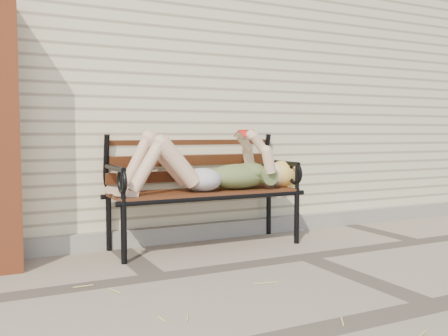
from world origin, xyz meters
TOP-DOWN VIEW (x-y plane):
  - ground at (0.00, 0.00)m, footprint 80.00×80.00m
  - house_wall at (0.00, 3.00)m, footprint 8.00×4.00m
  - foundation_strip at (0.00, 0.97)m, footprint 8.00×0.10m
  - garden_bench at (-0.57, 0.79)m, footprint 1.78×0.71m
  - reading_woman at (-0.55, 0.65)m, footprint 1.68×0.38m
  - straw_scatter at (-1.55, -0.90)m, footprint 2.08×1.41m

SIDE VIEW (x-z plane):
  - ground at x=0.00m, z-range 0.00..0.00m
  - straw_scatter at x=-1.55m, z-range 0.00..0.01m
  - foundation_strip at x=0.00m, z-range 0.00..0.15m
  - garden_bench at x=-0.57m, z-range 0.07..1.22m
  - reading_woman at x=-0.55m, z-range 0.42..0.95m
  - house_wall at x=0.00m, z-range 0.00..3.00m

